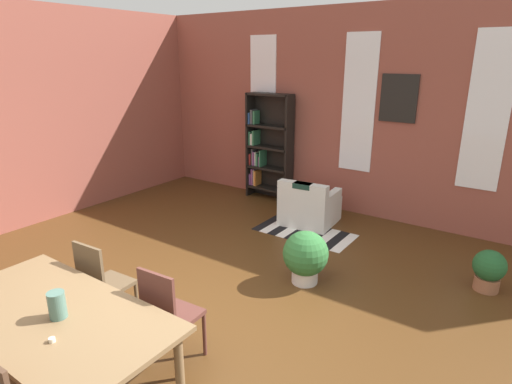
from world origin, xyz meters
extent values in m
plane|color=#4E3015|center=(0.00, 0.00, 0.00)|extent=(10.70, 10.70, 0.00)
cube|color=#964C3E|center=(0.00, 4.17, 1.69)|extent=(8.98, 0.12, 3.38)
cube|color=white|center=(-1.86, 4.10, 1.86)|extent=(0.55, 0.02, 2.20)
cube|color=white|center=(0.00, 4.10, 1.86)|extent=(0.55, 0.02, 2.20)
cube|color=white|center=(1.86, 4.10, 1.86)|extent=(0.55, 0.02, 2.20)
cube|color=brown|center=(-0.25, -1.15, 0.73)|extent=(2.02, 1.01, 0.04)
cylinder|color=brown|center=(-1.16, -0.74, 0.35)|extent=(0.07, 0.07, 0.71)
cylinder|color=brown|center=(0.66, -0.74, 0.35)|extent=(0.07, 0.07, 0.71)
cylinder|color=#4C7266|center=(-0.15, -1.15, 0.85)|extent=(0.13, 0.13, 0.21)
cylinder|color=silver|center=(0.08, -1.34, 0.76)|extent=(0.04, 0.04, 0.03)
cube|color=brown|center=(-0.70, -0.34, 0.45)|extent=(0.42, 0.42, 0.04)
cube|color=brown|center=(-0.69, -0.53, 0.70)|extent=(0.38, 0.05, 0.50)
cylinder|color=brown|center=(-0.53, -0.15, 0.21)|extent=(0.04, 0.04, 0.43)
cylinder|color=brown|center=(-0.89, -0.17, 0.21)|extent=(0.04, 0.04, 0.43)
cylinder|color=brown|center=(-0.51, -0.51, 0.21)|extent=(0.04, 0.04, 0.43)
cylinder|color=brown|center=(-0.87, -0.53, 0.21)|extent=(0.04, 0.04, 0.43)
cylinder|color=brown|center=(-1.38, -0.96, 0.21)|extent=(0.04, 0.04, 0.43)
cube|color=#562D26|center=(0.21, -0.34, 0.45)|extent=(0.42, 0.42, 0.04)
cube|color=#562D26|center=(0.22, -0.53, 0.70)|extent=(0.38, 0.05, 0.50)
cylinder|color=#562D26|center=(0.37, -0.15, 0.21)|extent=(0.04, 0.04, 0.43)
cylinder|color=#562D26|center=(0.01, -0.17, 0.21)|extent=(0.04, 0.04, 0.43)
cylinder|color=#562D26|center=(0.40, -0.51, 0.21)|extent=(0.04, 0.04, 0.43)
cylinder|color=#562D26|center=(0.04, -0.53, 0.21)|extent=(0.04, 0.04, 0.43)
cube|color=black|center=(-2.02, 3.92, 0.98)|extent=(0.04, 0.28, 1.96)
cube|color=black|center=(-1.17, 3.92, 0.98)|extent=(0.04, 0.28, 1.96)
cube|color=black|center=(-1.60, 4.06, 0.98)|extent=(0.89, 0.01, 1.96)
cube|color=black|center=(-1.60, 3.92, 0.20)|extent=(0.85, 0.28, 0.04)
cube|color=#8C4C8C|center=(-1.98, 3.92, 0.32)|extent=(0.03, 0.18, 0.21)
cube|color=#8C4C8C|center=(-1.94, 3.92, 0.38)|extent=(0.03, 0.20, 0.32)
cube|color=white|center=(-1.90, 3.92, 0.37)|extent=(0.03, 0.16, 0.30)
cube|color=orange|center=(-1.86, 3.92, 0.36)|extent=(0.04, 0.21, 0.30)
cube|color=black|center=(-1.60, 3.92, 0.59)|extent=(0.85, 0.28, 0.04)
cube|color=#B22D28|center=(-1.99, 3.92, 0.72)|extent=(0.03, 0.18, 0.21)
cube|color=#4C4C51|center=(-1.95, 3.92, 0.77)|extent=(0.03, 0.15, 0.32)
cube|color=#8C4C8C|center=(-1.91, 3.92, 0.74)|extent=(0.03, 0.18, 0.26)
cube|color=white|center=(-1.87, 3.92, 0.74)|extent=(0.03, 0.15, 0.26)
cube|color=#33724C|center=(-1.83, 3.92, 0.73)|extent=(0.04, 0.17, 0.24)
cube|color=#8C4C8C|center=(-1.78, 3.92, 0.70)|extent=(0.04, 0.15, 0.18)
cube|color=#33724C|center=(-1.74, 3.92, 0.76)|extent=(0.03, 0.23, 0.31)
cube|color=black|center=(-1.60, 3.92, 0.98)|extent=(0.85, 0.28, 0.04)
cube|color=#33724C|center=(-1.99, 3.92, 1.13)|extent=(0.03, 0.20, 0.25)
cube|color=white|center=(-1.94, 3.92, 1.11)|extent=(0.04, 0.21, 0.21)
cube|color=#33724C|center=(-1.89, 3.92, 1.14)|extent=(0.03, 0.23, 0.27)
cube|color=black|center=(-1.60, 3.92, 1.38)|extent=(0.85, 0.28, 0.04)
cube|color=#284C8C|center=(-1.99, 3.92, 1.50)|extent=(0.03, 0.23, 0.20)
cube|color=#4C4C51|center=(-1.94, 3.92, 1.53)|extent=(0.04, 0.20, 0.26)
cube|color=#33724C|center=(-1.89, 3.92, 1.52)|extent=(0.04, 0.17, 0.24)
cube|color=black|center=(-1.60, 3.92, 1.94)|extent=(0.85, 0.28, 0.04)
cube|color=silver|center=(-0.37, 3.26, 0.20)|extent=(0.86, 0.86, 0.40)
cube|color=silver|center=(-0.34, 2.95, 0.57)|extent=(0.81, 0.23, 0.35)
cube|color=silver|center=(-0.03, 3.29, 0.48)|extent=(0.18, 0.73, 0.15)
cube|color=silver|center=(-0.71, 3.24, 0.48)|extent=(0.18, 0.73, 0.15)
cube|color=#19382D|center=(-0.34, 2.95, 0.71)|extent=(0.29, 0.19, 0.08)
cylinder|color=#9E6042|center=(2.31, 2.56, 0.08)|extent=(0.27, 0.27, 0.17)
sphere|color=#235B2D|center=(2.31, 2.56, 0.31)|extent=(0.36, 0.36, 0.36)
cylinder|color=silver|center=(0.49, 1.51, 0.08)|extent=(0.31, 0.31, 0.16)
sphere|color=#2D6B33|center=(0.49, 1.51, 0.38)|extent=(0.54, 0.54, 0.54)
cube|color=black|center=(-0.90, 2.84, 0.00)|extent=(0.15, 0.74, 0.01)
cube|color=white|center=(-0.76, 2.84, 0.00)|extent=(0.15, 0.74, 0.01)
cube|color=black|center=(-0.61, 2.84, 0.00)|extent=(0.15, 0.74, 0.01)
cube|color=white|center=(-0.46, 2.84, 0.00)|extent=(0.15, 0.74, 0.01)
cube|color=black|center=(-0.31, 2.84, 0.00)|extent=(0.15, 0.74, 0.01)
cube|color=white|center=(-0.16, 2.84, 0.00)|extent=(0.15, 0.74, 0.01)
cube|color=black|center=(-0.01, 2.84, 0.00)|extent=(0.15, 0.74, 0.01)
cube|color=white|center=(0.14, 2.84, 0.00)|extent=(0.15, 0.74, 0.01)
cube|color=black|center=(0.29, 2.84, 0.00)|extent=(0.15, 0.74, 0.01)
cube|color=white|center=(0.44, 2.84, 0.00)|extent=(0.15, 0.74, 0.01)
cube|color=black|center=(0.63, 4.10, 1.98)|extent=(0.56, 0.03, 0.72)
camera|label=1|loc=(2.59, -2.53, 2.59)|focal=29.64mm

